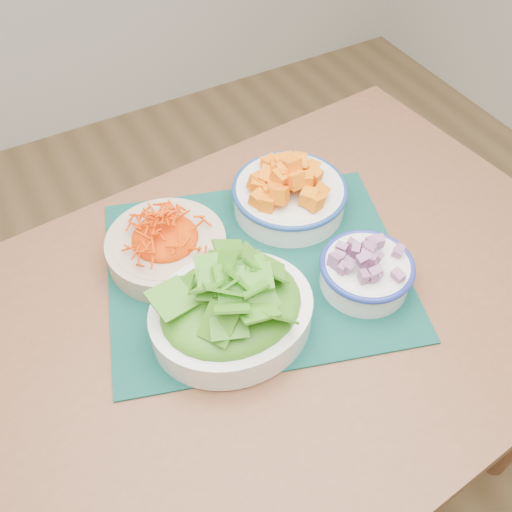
{
  "coord_description": "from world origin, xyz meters",
  "views": [
    {
      "loc": [
        -0.2,
        -0.17,
        1.5
      ],
      "look_at": [
        0.1,
        0.38,
        0.78
      ],
      "focal_mm": 40.0,
      "sensor_mm": 36.0,
      "label": 1
    }
  ],
  "objects_px": {
    "placemat": "(256,268)",
    "carrot_bowl": "(166,242)",
    "lettuce_bowl": "(231,307)",
    "squash_bowl": "(290,189)",
    "table": "(270,338)",
    "onion_bowl": "(366,269)"
  },
  "relations": [
    {
      "from": "lettuce_bowl",
      "to": "carrot_bowl",
      "type": "bearing_deg",
      "value": 103.28
    },
    {
      "from": "placemat",
      "to": "carrot_bowl",
      "type": "distance_m",
      "value": 0.16
    },
    {
      "from": "placemat",
      "to": "squash_bowl",
      "type": "bearing_deg",
      "value": 55.81
    },
    {
      "from": "placemat",
      "to": "carrot_bowl",
      "type": "height_order",
      "value": "carrot_bowl"
    },
    {
      "from": "table",
      "to": "carrot_bowl",
      "type": "height_order",
      "value": "carrot_bowl"
    },
    {
      "from": "onion_bowl",
      "to": "lettuce_bowl",
      "type": "bearing_deg",
      "value": 172.95
    },
    {
      "from": "table",
      "to": "lettuce_bowl",
      "type": "height_order",
      "value": "lettuce_bowl"
    },
    {
      "from": "carrot_bowl",
      "to": "onion_bowl",
      "type": "relative_size",
      "value": 1.46
    },
    {
      "from": "table",
      "to": "lettuce_bowl",
      "type": "distance_m",
      "value": 0.18
    },
    {
      "from": "table",
      "to": "carrot_bowl",
      "type": "bearing_deg",
      "value": 117.91
    },
    {
      "from": "carrot_bowl",
      "to": "lettuce_bowl",
      "type": "distance_m",
      "value": 0.19
    },
    {
      "from": "placemat",
      "to": "squash_bowl",
      "type": "height_order",
      "value": "squash_bowl"
    },
    {
      "from": "squash_bowl",
      "to": "onion_bowl",
      "type": "bearing_deg",
      "value": -85.85
    },
    {
      "from": "carrot_bowl",
      "to": "lettuce_bowl",
      "type": "bearing_deg",
      "value": -80.43
    },
    {
      "from": "placemat",
      "to": "onion_bowl",
      "type": "height_order",
      "value": "onion_bowl"
    },
    {
      "from": "table",
      "to": "carrot_bowl",
      "type": "distance_m",
      "value": 0.25
    },
    {
      "from": "placemat",
      "to": "lettuce_bowl",
      "type": "bearing_deg",
      "value": -118.48
    },
    {
      "from": "table",
      "to": "onion_bowl",
      "type": "relative_size",
      "value": 6.56
    },
    {
      "from": "table",
      "to": "onion_bowl",
      "type": "xyz_separation_m",
      "value": [
        0.15,
        -0.04,
        0.15
      ]
    },
    {
      "from": "table",
      "to": "squash_bowl",
      "type": "height_order",
      "value": "squash_bowl"
    },
    {
      "from": "placemat",
      "to": "squash_bowl",
      "type": "distance_m",
      "value": 0.17
    },
    {
      "from": "squash_bowl",
      "to": "lettuce_bowl",
      "type": "xyz_separation_m",
      "value": [
        -0.22,
        -0.19,
        0.01
      ]
    }
  ]
}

